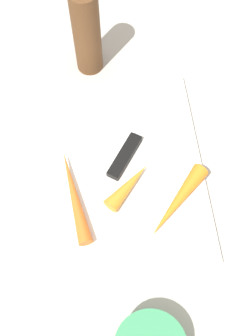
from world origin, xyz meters
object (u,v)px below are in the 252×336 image
Objects in this scene: carrot_medium at (177,202)px; pepper_grinder at (87,33)px; carrot_shortest at (128,185)px; knife at (129,150)px; cutting_board at (126,170)px; carrot_longest at (74,195)px.

pepper_grinder reaches higher than carrot_medium.
carrot_shortest is 0.67× the size of carrot_medium.
carrot_shortest is at bearing 8.73° from pepper_grinder.
carrot_shortest is (0.07, -0.01, 0.01)m from knife.
carrot_shortest is (0.04, -0.00, 0.02)m from cutting_board.
carrot_longest reaches higher than knife.
carrot_shortest reaches higher than carrot_longest.
knife reaches higher than cutting_board.
knife is 1.22× the size of carrot_medium.
knife is 1.81× the size of carrot_shortest.
carrot_medium is at bearing 20.41° from pepper_grinder.
cutting_board is 0.10m from carrot_longest.
carrot_medium is (0.08, 0.07, 0.02)m from cutting_board.
carrot_longest reaches higher than cutting_board.
knife is 0.98× the size of pepper_grinder.
carrot_medium is at bearing -110.39° from carrot_longest.
cutting_board is 3.71× the size of carrot_shortest.
cutting_board is 2.04× the size of knife.
knife is at bearing 14.05° from pepper_grinder.
carrot_shortest reaches higher than cutting_board.
cutting_board is at bearing -73.33° from carrot_longest.
carrot_medium is 0.34m from pepper_grinder.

